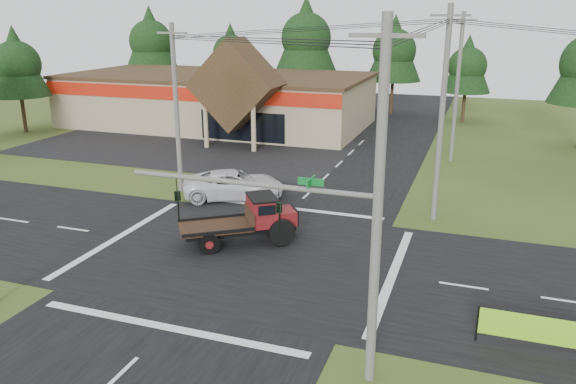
% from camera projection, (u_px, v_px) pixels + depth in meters
% --- Properties ---
extents(ground, '(120.00, 120.00, 0.00)m').
position_uv_depth(ground, '(245.00, 255.00, 26.76)').
color(ground, '#314217').
rests_on(ground, ground).
extents(road_ns, '(12.00, 120.00, 0.02)m').
position_uv_depth(road_ns, '(245.00, 254.00, 26.75)').
color(road_ns, black).
rests_on(road_ns, ground).
extents(road_ew, '(120.00, 12.00, 0.02)m').
position_uv_depth(road_ew, '(245.00, 254.00, 26.75)').
color(road_ew, black).
rests_on(road_ew, ground).
extents(parking_apron, '(28.00, 14.00, 0.02)m').
position_uv_depth(parking_apron, '(184.00, 148.00, 48.27)').
color(parking_apron, black).
rests_on(parking_apron, ground).
extents(cvs_building, '(30.40, 18.20, 9.19)m').
position_uv_depth(cvs_building, '(219.00, 98.00, 57.49)').
color(cvs_building, tan).
rests_on(cvs_building, ground).
extents(traffic_signal_mast, '(8.12, 0.24, 7.00)m').
position_uv_depth(traffic_signal_mast, '(320.00, 241.00, 16.84)').
color(traffic_signal_mast, '#595651').
rests_on(traffic_signal_mast, ground).
extents(utility_pole_nr, '(2.00, 0.30, 11.00)m').
position_uv_depth(utility_pole_nr, '(378.00, 209.00, 15.95)').
color(utility_pole_nr, '#595651').
rests_on(utility_pole_nr, ground).
extents(utility_pole_nw, '(2.00, 0.30, 10.50)m').
position_uv_depth(utility_pole_nw, '(176.00, 108.00, 34.86)').
color(utility_pole_nw, '#595651').
rests_on(utility_pole_nw, ground).
extents(utility_pole_ne, '(2.00, 0.30, 11.50)m').
position_uv_depth(utility_pole_ne, '(442.00, 114.00, 29.66)').
color(utility_pole_ne, '#595651').
rests_on(utility_pole_ne, ground).
extents(utility_pole_n, '(2.00, 0.30, 11.20)m').
position_uv_depth(utility_pole_n, '(457.00, 87.00, 42.31)').
color(utility_pole_n, '#595651').
rests_on(utility_pole_n, ground).
extents(tree_row_a, '(6.72, 6.72, 12.12)m').
position_uv_depth(tree_row_a, '(151.00, 39.00, 69.80)').
color(tree_row_a, '#332316').
rests_on(tree_row_a, ground).
extents(tree_row_b, '(5.60, 5.60, 10.10)m').
position_uv_depth(tree_row_b, '(231.00, 51.00, 68.85)').
color(tree_row_b, '#332316').
rests_on(tree_row_b, ground).
extents(tree_row_c, '(7.28, 7.28, 13.13)m').
position_uv_depth(tree_row_c, '(306.00, 35.00, 64.19)').
color(tree_row_c, '#332316').
rests_on(tree_row_c, ground).
extents(tree_row_d, '(6.16, 6.16, 11.11)m').
position_uv_depth(tree_row_d, '(394.00, 49.00, 62.34)').
color(tree_row_d, '#332316').
rests_on(tree_row_d, ground).
extents(tree_row_e, '(5.04, 5.04, 9.09)m').
position_uv_depth(tree_row_e, '(468.00, 64.00, 58.42)').
color(tree_row_e, '#332316').
rests_on(tree_row_e, ground).
extents(tree_side_w, '(5.60, 5.60, 10.10)m').
position_uv_depth(tree_side_w, '(16.00, 62.00, 52.83)').
color(tree_side_w, '#332316').
rests_on(tree_side_w, ground).
extents(antique_flatbed_truck, '(6.01, 5.15, 2.42)m').
position_uv_depth(antique_flatbed_truck, '(240.00, 220.00, 27.73)').
color(antique_flatbed_truck, '#51110B').
rests_on(antique_flatbed_truck, ground).
extents(roadside_banner, '(4.00, 0.14, 1.36)m').
position_uv_depth(roadside_banner, '(538.00, 333.00, 18.86)').
color(roadside_banner, '#82DA1D').
rests_on(roadside_banner, ground).
extents(white_pickup, '(6.83, 5.19, 1.72)m').
position_uv_depth(white_pickup, '(234.00, 185.00, 34.84)').
color(white_pickup, silver).
rests_on(white_pickup, ground).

